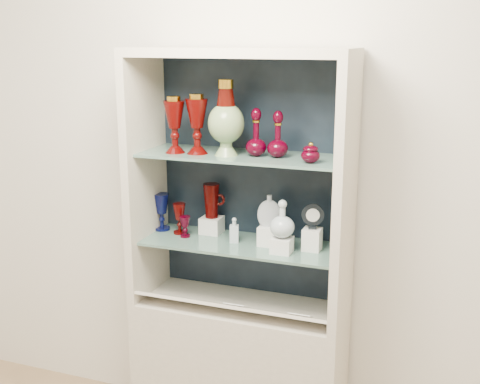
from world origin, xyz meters
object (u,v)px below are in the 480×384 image
(enamel_urn, at_px, (226,118))
(cameo_medallion, at_px, (313,216))
(ruby_decanter_a, at_px, (256,129))
(ruby_goblet_tall, at_px, (179,219))
(pedestal_lamp_right, at_px, (197,124))
(ruby_pitcher, at_px, (211,201))
(pedestal_lamp_left, at_px, (175,125))
(ruby_goblet_small, at_px, (185,227))
(lidded_bowl, at_px, (311,152))
(clear_round_decanter, at_px, (282,220))
(cobalt_goblet, at_px, (162,212))
(flat_flask, at_px, (269,210))
(clear_square_bottle, at_px, (234,230))
(ruby_decanter_b, at_px, (278,133))

(enamel_urn, xyz_separation_m, cameo_medallion, (0.39, 0.06, -0.43))
(enamel_urn, xyz_separation_m, ruby_decanter_a, (0.13, 0.03, -0.05))
(cameo_medallion, bearing_deg, ruby_goblet_tall, 165.46)
(pedestal_lamp_right, xyz_separation_m, ruby_pitcher, (0.01, 0.13, -0.39))
(ruby_goblet_tall, xyz_separation_m, cameo_medallion, (0.66, -0.01, 0.08))
(pedestal_lamp_left, height_order, cameo_medallion, pedestal_lamp_left)
(enamel_urn, relative_size, cameo_medallion, 2.82)
(ruby_goblet_small, bearing_deg, lidded_bowl, -6.16)
(enamel_urn, bearing_deg, clear_round_decanter, -5.14)
(clear_round_decanter, bearing_deg, cobalt_goblet, 169.94)
(cobalt_goblet, xyz_separation_m, flat_flask, (0.57, -0.04, 0.07))
(clear_square_bottle, distance_m, cameo_medallion, 0.38)
(enamel_urn, xyz_separation_m, ruby_goblet_small, (-0.23, 0.03, -0.54))
(clear_round_decanter, bearing_deg, pedestal_lamp_left, 179.45)
(ruby_decanter_a, relative_size, ruby_goblet_small, 2.34)
(cobalt_goblet, height_order, ruby_pitcher, ruby_pitcher)
(ruby_decanter_b, bearing_deg, lidded_bowl, -22.83)
(flat_flask, bearing_deg, cobalt_goblet, 163.53)
(clear_round_decanter, bearing_deg, clear_square_bottle, 166.16)
(ruby_decanter_a, relative_size, cameo_medallion, 2.01)
(ruby_pitcher, xyz_separation_m, cameo_medallion, (0.52, -0.07, -0.00))
(ruby_decanter_a, xyz_separation_m, cobalt_goblet, (-0.51, 0.07, -0.45))
(pedestal_lamp_left, relative_size, ruby_pitcher, 1.53)
(ruby_decanter_b, relative_size, clear_round_decanter, 1.32)
(pedestal_lamp_left, height_order, enamel_urn, enamel_urn)
(pedestal_lamp_right, bearing_deg, clear_square_bottle, 14.77)
(clear_square_bottle, relative_size, cameo_medallion, 1.01)
(ruby_decanter_a, relative_size, clear_square_bottle, 2.00)
(ruby_goblet_tall, relative_size, clear_round_decanter, 0.92)
(clear_round_decanter, bearing_deg, ruby_goblet_small, 174.00)
(pedestal_lamp_left, bearing_deg, ruby_decanter_b, 5.98)
(pedestal_lamp_right, height_order, ruby_goblet_small, pedestal_lamp_right)
(pedestal_lamp_right, height_order, clear_round_decanter, pedestal_lamp_right)
(ruby_decanter_b, xyz_separation_m, ruby_goblet_small, (-0.46, -0.00, -0.48))
(lidded_bowl, bearing_deg, cobalt_goblet, 170.45)
(pedestal_lamp_left, bearing_deg, pedestal_lamp_right, 7.53)
(enamel_urn, relative_size, flat_flask, 2.18)
(pedestal_lamp_left, height_order, pedestal_lamp_right, pedestal_lamp_right)
(ruby_goblet_tall, xyz_separation_m, ruby_pitcher, (0.14, 0.06, 0.09))
(ruby_decanter_b, distance_m, ruby_pitcher, 0.52)
(ruby_decanter_b, bearing_deg, ruby_goblet_small, -179.72)
(ruby_goblet_small, bearing_deg, ruby_decanter_a, -0.21)
(ruby_pitcher, distance_m, clear_round_decanter, 0.43)
(lidded_bowl, bearing_deg, pedestal_lamp_right, 176.42)
(ruby_decanter_a, bearing_deg, ruby_decanter_b, 2.04)
(lidded_bowl, height_order, ruby_pitcher, lidded_bowl)
(ruby_goblet_tall, bearing_deg, ruby_goblet_small, -39.93)
(pedestal_lamp_right, relative_size, enamel_urn, 0.80)
(ruby_goblet_tall, height_order, clear_square_bottle, ruby_goblet_tall)
(pedestal_lamp_left, distance_m, pedestal_lamp_right, 0.11)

